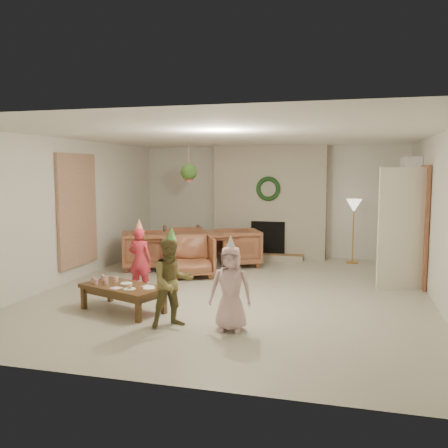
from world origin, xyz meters
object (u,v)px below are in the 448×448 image
(child_plaid, at_px, (172,282))
(dining_chair_right, at_px, (239,247))
(dining_chair_near, at_px, (191,256))
(dining_chair_left, at_px, (144,250))
(child_red, at_px, (140,260))
(dining_chair_far, at_px, (183,243))
(dining_table, at_px, (187,251))
(coffee_table_top, at_px, (123,287))
(child_pink, at_px, (231,288))

(child_plaid, bearing_deg, dining_chair_right, 53.50)
(dining_chair_near, xyz_separation_m, dining_chair_left, (-1.14, 0.41, 0.00))
(dining_chair_right, xyz_separation_m, child_plaid, (0.08, -4.01, 0.19))
(child_red, bearing_deg, dining_chair_near, -109.75)
(dining_chair_near, bearing_deg, dining_chair_far, 90.00)
(dining_table, distance_m, coffee_table_top, 3.12)
(dining_chair_left, distance_m, coffee_table_top, 2.91)
(dining_chair_near, bearing_deg, child_pink, -87.47)
(child_red, xyz_separation_m, child_pink, (1.86, -1.45, 0.00))
(child_red, height_order, child_pink, child_pink)
(dining_chair_near, xyz_separation_m, child_pink, (1.43, -2.74, 0.15))
(child_plaid, bearing_deg, dining_chair_far, 70.38)
(dining_chair_near, height_order, coffee_table_top, dining_chair_near)
(coffee_table_top, bearing_deg, dining_chair_right, 97.57)
(dining_table, height_order, child_red, child_red)
(child_plaid, bearing_deg, dining_chair_left, 82.06)
(dining_table, height_order, dining_chair_right, dining_chair_right)
(child_plaid, bearing_deg, child_red, 89.29)
(child_pink, bearing_deg, dining_table, 112.71)
(dining_chair_left, height_order, child_plaid, child_plaid)
(dining_chair_right, bearing_deg, dining_chair_near, -51.34)
(child_plaid, height_order, child_pink, child_plaid)
(dining_chair_far, bearing_deg, dining_chair_right, 141.34)
(dining_chair_left, bearing_deg, dining_table, -90.00)
(dining_table, xyz_separation_m, child_plaid, (1.05, -3.56, 0.22))
(coffee_table_top, xyz_separation_m, child_pink, (1.64, -0.40, 0.18))
(dining_chair_near, bearing_deg, dining_chair_left, 135.00)
(dining_chair_left, xyz_separation_m, child_pink, (2.56, -3.16, 0.15))
(dining_chair_far, height_order, child_plaid, child_plaid)
(dining_chair_left, distance_m, dining_chair_right, 1.92)
(dining_chair_right, relative_size, child_red, 0.79)
(dining_chair_far, height_order, child_pink, child_pink)
(coffee_table_top, distance_m, child_plaid, 1.02)
(dining_chair_right, relative_size, child_plaid, 0.74)
(dining_chair_near, distance_m, child_red, 1.37)
(dining_chair_near, relative_size, dining_chair_far, 1.00)
(dining_chair_right, height_order, child_red, child_red)
(dining_chair_near, xyz_separation_m, child_plaid, (0.69, -2.78, 0.19))
(dining_table, height_order, coffee_table_top, dining_table)
(coffee_table_top, bearing_deg, dining_chair_near, 105.34)
(coffee_table_top, height_order, child_plaid, child_plaid)
(dining_table, height_order, dining_chair_far, dining_chair_far)
(dining_chair_far, bearing_deg, child_plaid, 83.03)
(dining_table, xyz_separation_m, coffee_table_top, (0.15, -3.12, -0.00))
(dining_chair_far, bearing_deg, dining_chair_near, 90.00)
(child_red, bearing_deg, dining_chair_right, -113.64)
(dining_chair_near, distance_m, child_pink, 3.10)
(child_pink, bearing_deg, dining_chair_right, 97.43)
(dining_chair_left, bearing_deg, dining_chair_near, -135.00)
(dining_table, relative_size, child_plaid, 1.72)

